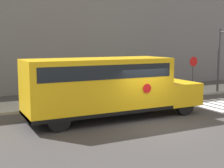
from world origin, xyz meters
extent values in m
plane|color=#3A3838|center=(0.00, 0.00, 0.00)|extent=(60.00, 60.00, 0.00)
cube|color=#9E9E99|center=(0.00, 6.50, 0.07)|extent=(44.00, 3.00, 0.15)
cube|color=slate|center=(0.00, 13.00, 5.55)|extent=(32.00, 4.00, 11.11)
cube|color=white|center=(4.96, 2.00, 0.00)|extent=(0.50, 3.20, 0.01)
cube|color=white|center=(5.66, 2.00, 0.00)|extent=(0.50, 3.20, 0.01)
cube|color=white|center=(6.36, 2.00, 0.00)|extent=(0.50, 3.20, 0.01)
cube|color=yellow|center=(-1.88, 1.94, 1.72)|extent=(7.05, 2.50, 2.54)
cube|color=yellow|center=(2.62, 1.94, 1.03)|extent=(1.96, 2.50, 1.17)
cube|color=black|center=(-1.88, 1.94, 0.53)|extent=(7.05, 2.54, 0.16)
cube|color=black|center=(-1.88, 1.94, 2.44)|extent=(6.48, 2.53, 0.64)
cylinder|color=red|center=(0.06, 0.65, 1.59)|extent=(0.44, 0.02, 0.44)
cylinder|color=black|center=(2.53, 3.02, 0.50)|extent=(1.00, 0.30, 1.00)
cylinder|color=black|center=(2.53, 0.86, 0.50)|extent=(1.00, 0.30, 1.00)
cylinder|color=black|center=(-4.20, 3.02, 0.50)|extent=(1.00, 0.30, 1.00)
cylinder|color=black|center=(-4.20, 0.86, 0.50)|extent=(1.00, 0.30, 1.00)
cylinder|color=#38383A|center=(7.26, 5.72, 1.21)|extent=(0.07, 0.07, 2.41)
cylinder|color=red|center=(7.26, 5.67, 2.38)|extent=(0.69, 0.03, 0.69)
cylinder|color=#38383A|center=(9.27, 5.27, 2.36)|extent=(0.16, 0.16, 4.72)
camera|label=1|loc=(-7.97, -11.57, 3.76)|focal=50.00mm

